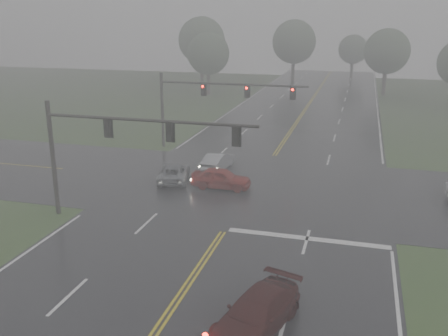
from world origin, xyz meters
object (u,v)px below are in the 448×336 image
(car_grey, at_px, (174,181))
(signal_gantry_near, at_px, (110,140))
(sedan_maroon, at_px, (256,329))
(sedan_silver, at_px, (218,169))
(signal_gantry_far, at_px, (206,97))
(sedan_red, at_px, (221,188))

(car_grey, height_order, signal_gantry_near, signal_gantry_near)
(sedan_maroon, distance_m, sedan_silver, 20.49)
(sedan_silver, height_order, car_grey, sedan_silver)
(sedan_silver, bearing_deg, signal_gantry_near, 81.93)
(sedan_silver, xyz_separation_m, signal_gantry_near, (-2.97, -11.08, 4.74))
(sedan_maroon, bearing_deg, car_grey, 137.36)
(sedan_maroon, relative_size, signal_gantry_far, 0.37)
(sedan_red, distance_m, sedan_silver, 4.37)
(car_grey, xyz_separation_m, signal_gantry_near, (-0.70, -7.56, 4.74))
(signal_gantry_near, relative_size, signal_gantry_far, 0.95)
(car_grey, relative_size, signal_gantry_far, 0.34)
(signal_gantry_far, bearing_deg, sedan_red, -67.04)
(signal_gantry_far, bearing_deg, car_grey, -87.36)
(signal_gantry_near, distance_m, signal_gantry_far, 16.58)
(sedan_maroon, distance_m, signal_gantry_far, 26.98)
(car_grey, bearing_deg, signal_gantry_far, -101.47)
(sedan_maroon, distance_m, signal_gantry_near, 13.75)
(signal_gantry_far, bearing_deg, sedan_silver, -64.01)
(sedan_maroon, distance_m, car_grey, 18.27)
(signal_gantry_near, bearing_deg, sedan_maroon, -39.23)
(car_grey, height_order, signal_gantry_far, signal_gantry_far)
(sedan_silver, xyz_separation_m, car_grey, (-2.26, -3.51, 0.00))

